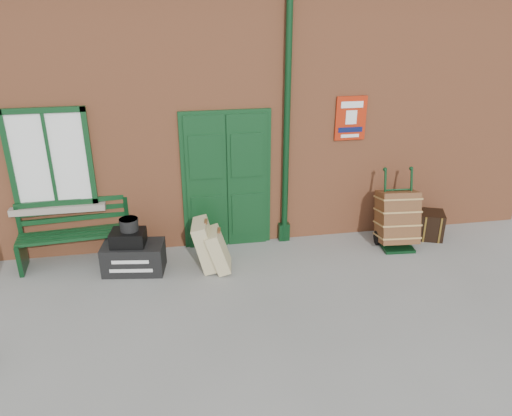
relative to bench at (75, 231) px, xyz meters
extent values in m
plane|color=gray|center=(2.68, -1.30, -0.51)|extent=(80.00, 80.00, 0.00)
cube|color=#B05F38|center=(2.68, 2.20, 1.49)|extent=(10.00, 4.00, 4.00)
cube|color=#0E3518|center=(2.38, 0.16, 0.59)|extent=(1.42, 0.12, 2.32)
cube|color=white|center=(-0.22, 0.15, 1.14)|extent=(1.20, 0.08, 1.50)
cylinder|color=black|center=(3.33, 0.12, 1.49)|extent=(0.10, 0.10, 4.00)
cube|color=#AD230C|center=(4.38, 0.17, 1.54)|extent=(0.50, 0.03, 0.70)
cube|color=#0E3518|center=(0.01, -0.08, -0.02)|extent=(1.68, 0.57, 0.04)
cube|color=#0E3518|center=(-0.01, 0.16, 0.29)|extent=(1.65, 0.17, 0.44)
cube|color=black|center=(-0.78, -0.14, -0.27)|extent=(0.10, 0.50, 0.50)
cube|color=black|center=(0.80, -0.02, -0.27)|extent=(0.10, 0.50, 0.50)
cube|color=black|center=(0.88, -0.47, -0.29)|extent=(0.96, 0.62, 0.45)
cube|color=black|center=(0.83, -0.47, 0.05)|extent=(0.54, 0.43, 0.22)
cylinder|color=black|center=(0.86, -0.44, 0.25)|extent=(0.31, 0.31, 0.18)
cube|color=tan|center=(1.96, -0.55, -0.13)|extent=(0.45, 0.58, 0.78)
cube|color=tan|center=(2.14, -0.65, -0.18)|extent=(0.44, 0.53, 0.67)
cube|color=black|center=(5.10, -0.51, -0.49)|extent=(0.52, 0.39, 0.05)
cylinder|color=black|center=(4.90, -0.32, 0.13)|extent=(0.07, 0.35, 1.26)
cylinder|color=black|center=(5.33, -0.35, 0.13)|extent=(0.07, 0.35, 1.26)
cylinder|color=black|center=(4.83, -0.29, -0.40)|extent=(0.07, 0.24, 0.24)
cylinder|color=black|center=(5.40, -0.34, -0.40)|extent=(0.07, 0.24, 0.24)
cube|color=brown|center=(5.11, -0.35, 0.00)|extent=(0.67, 0.71, 0.93)
cube|color=black|center=(5.71, -0.16, -0.28)|extent=(0.75, 0.62, 0.47)
camera|label=1|loc=(1.55, -7.25, 3.40)|focal=35.00mm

